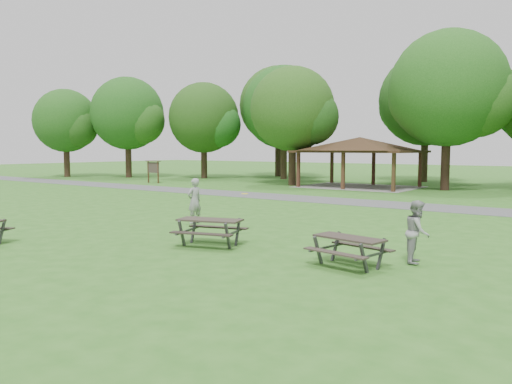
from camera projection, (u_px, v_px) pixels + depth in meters
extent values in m
plane|color=#2E691E|center=(157.00, 240.00, 15.94)|extent=(160.00, 160.00, 0.00)
cube|color=#4F4F52|center=(349.00, 202.00, 27.19)|extent=(120.00, 3.20, 0.02)
cube|color=#3B1E15|center=(298.00, 170.00, 37.48)|extent=(0.22, 0.22, 2.60)
cube|color=#362013|center=(332.00, 168.00, 41.82)|extent=(0.22, 0.22, 2.60)
cube|color=#3D2316|center=(343.00, 171.00, 35.30)|extent=(0.22, 0.22, 2.60)
cube|color=#341A12|center=(374.00, 169.00, 39.65)|extent=(0.22, 0.22, 2.60)
cube|color=#362313|center=(394.00, 173.00, 33.13)|extent=(0.22, 0.22, 2.60)
cube|color=#391F14|center=(420.00, 170.00, 37.47)|extent=(0.22, 0.22, 2.60)
cube|color=black|center=(360.00, 152.00, 37.35)|extent=(8.60, 6.60, 0.16)
pyramid|color=#312013|center=(360.00, 144.00, 37.30)|extent=(7.01, 7.01, 1.00)
cube|color=gray|center=(359.00, 187.00, 37.59)|extent=(8.40, 6.40, 0.03)
cube|color=#372314|center=(148.00, 172.00, 42.44)|extent=(0.10, 0.10, 1.80)
cube|color=#3C2516|center=(158.00, 172.00, 41.74)|extent=(0.10, 0.10, 1.80)
cube|color=#332A24|center=(153.00, 168.00, 42.06)|extent=(1.40, 0.06, 0.90)
cube|color=black|center=(153.00, 161.00, 42.01)|extent=(1.60, 0.30, 0.06)
cylinder|color=black|center=(129.00, 159.00, 49.93)|extent=(0.60, 0.60, 3.67)
sphere|color=#174714|center=(127.00, 113.00, 49.53)|extent=(7.20, 7.20, 7.20)
sphere|color=#1D4B15|center=(141.00, 120.00, 48.89)|extent=(4.68, 4.68, 4.68)
sphere|color=#124012|center=(117.00, 119.00, 50.27)|extent=(4.32, 4.32, 4.32)
cylinder|color=black|center=(204.00, 161.00, 48.64)|extent=(0.60, 0.60, 3.32)
sphere|color=#1B4012|center=(204.00, 118.00, 48.28)|extent=(6.80, 6.80, 6.80)
sphere|color=#164E16|center=(218.00, 124.00, 47.68)|extent=(4.42, 4.42, 4.42)
sphere|color=#193F12|center=(192.00, 123.00, 48.96)|extent=(4.08, 4.08, 4.08)
cylinder|color=#302215|center=(284.00, 159.00, 47.32)|extent=(0.60, 0.60, 3.85)
sphere|color=#164714|center=(284.00, 107.00, 46.90)|extent=(7.80, 7.80, 7.80)
sphere|color=#164313|center=(302.00, 115.00, 46.18)|extent=(5.07, 5.07, 5.07)
sphere|color=#164D17|center=(269.00, 114.00, 47.71)|extent=(4.68, 4.68, 4.68)
cylinder|color=black|center=(292.00, 163.00, 39.17)|extent=(0.60, 0.60, 3.50)
sphere|color=#1F4714|center=(293.00, 109.00, 38.80)|extent=(6.60, 6.60, 6.60)
sphere|color=#164012|center=(311.00, 117.00, 38.23)|extent=(4.29, 4.29, 4.29)
sphere|color=#1D4F16|center=(277.00, 116.00, 39.46)|extent=(3.96, 3.96, 3.96)
cylinder|color=black|center=(445.00, 161.00, 34.69)|extent=(0.60, 0.60, 4.02)
sphere|color=#1A4C15|center=(448.00, 88.00, 34.25)|extent=(8.00, 8.00, 8.00)
sphere|color=#1F4C15|center=(476.00, 99.00, 33.50)|extent=(5.20, 5.20, 5.20)
sphere|color=#1C4B15|center=(423.00, 98.00, 35.08)|extent=(4.80, 4.80, 4.80)
cylinder|color=black|center=(278.00, 155.00, 51.88)|extent=(0.60, 0.60, 4.38)
sphere|color=#1C4513|center=(278.00, 105.00, 51.42)|extent=(8.00, 8.00, 8.00)
sphere|color=#1E4814|center=(294.00, 112.00, 50.68)|extent=(5.20, 5.20, 5.20)
sphere|color=#1D4B15|center=(264.00, 111.00, 52.26)|extent=(4.80, 4.80, 4.80)
cylinder|color=black|center=(424.00, 158.00, 43.47)|extent=(0.60, 0.60, 4.13)
sphere|color=#174213|center=(426.00, 99.00, 43.03)|extent=(8.00, 8.00, 8.00)
sphere|color=#164012|center=(448.00, 108.00, 42.28)|extent=(5.20, 5.20, 5.20)
sphere|color=#1A4B15|center=(407.00, 107.00, 43.86)|extent=(4.80, 4.80, 4.80)
cylinder|color=black|center=(67.00, 161.00, 51.06)|extent=(0.60, 0.60, 3.32)
sphere|color=#184714|center=(66.00, 121.00, 50.71)|extent=(6.40, 6.40, 6.40)
sphere|color=#194213|center=(77.00, 127.00, 50.16)|extent=(4.16, 4.16, 4.16)
sphere|color=#1B4112|center=(57.00, 126.00, 51.34)|extent=(3.84, 3.84, 3.84)
cube|color=#404043|center=(2.00, 232.00, 15.30)|extent=(0.20, 0.36, 0.77)
cube|color=#2F2922|center=(210.00, 220.00, 14.90)|extent=(2.05, 1.29, 0.05)
cube|color=black|center=(201.00, 234.00, 14.33)|extent=(1.91, 0.82, 0.04)
cube|color=#2A221E|center=(218.00, 227.00, 15.52)|extent=(1.91, 0.82, 0.04)
cube|color=#474649|center=(182.00, 234.00, 14.80)|extent=(0.18, 0.40, 0.83)
cube|color=#454548|center=(194.00, 229.00, 15.55)|extent=(0.18, 0.40, 0.83)
cube|color=#454548|center=(188.00, 230.00, 15.17)|extent=(0.52, 1.50, 0.05)
cube|color=#3E3E41|center=(228.00, 236.00, 14.32)|extent=(0.18, 0.40, 0.83)
cube|color=#3D3D40|center=(238.00, 232.00, 15.07)|extent=(0.18, 0.40, 0.83)
cube|color=#464649|center=(233.00, 233.00, 14.69)|extent=(0.52, 1.50, 0.05)
cube|color=#2D2520|center=(349.00, 238.00, 12.26)|extent=(1.85, 0.98, 0.05)
cube|color=#322924|center=(335.00, 253.00, 11.88)|extent=(1.77, 0.54, 0.04)
cube|color=#2C261F|center=(362.00, 246.00, 12.68)|extent=(1.77, 0.54, 0.04)
cube|color=#464648|center=(318.00, 250.00, 12.51)|extent=(0.12, 0.37, 0.76)
cube|color=#3C3C3F|center=(336.00, 246.00, 13.02)|extent=(0.12, 0.37, 0.76)
cube|color=#414244|center=(327.00, 247.00, 12.77)|extent=(0.30, 1.42, 0.05)
cube|color=#39393B|center=(364.00, 259.00, 11.55)|extent=(0.12, 0.37, 0.76)
cube|color=#3A3A3C|center=(381.00, 254.00, 12.06)|extent=(0.12, 0.37, 0.76)
cube|color=#464548|center=(373.00, 255.00, 11.80)|extent=(0.30, 1.42, 0.05)
cylinder|color=yellow|center=(245.00, 194.00, 17.23)|extent=(0.29, 0.29, 0.02)
imported|color=gray|center=(195.00, 201.00, 19.33)|extent=(0.49, 0.69, 1.76)
imported|color=#979799|center=(418.00, 232.00, 12.64)|extent=(0.77, 0.90, 1.60)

